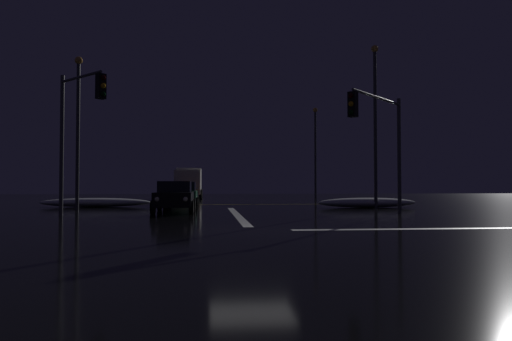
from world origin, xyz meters
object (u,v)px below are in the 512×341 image
sedan_black (175,196)px  box_truck (189,182)px  traffic_signal_ne (380,129)px  sedan_green (182,194)px  streetlamp_left_near (78,121)px  sedan_silver (182,193)px  traffic_signal_nw (77,117)px  sedan_orange (184,192)px  streetlamp_right_far (315,146)px  streetlamp_right_near (375,115)px

sedan_black → box_truck: bearing=90.7°
traffic_signal_ne → sedan_green: bearing=136.0°
sedan_black → streetlamp_left_near: streetlamp_left_near is taller
sedan_silver → sedan_green: bearing=-87.1°
traffic_signal_nw → streetlamp_left_near: streetlamp_left_near is taller
box_truck → sedan_orange: bearing=-90.7°
sedan_silver → streetlamp_left_near: (-5.44, -7.78, 4.22)m
sedan_orange → streetlamp_left_near: size_ratio=0.50×
sedan_green → streetlamp_right_far: 18.42m
traffic_signal_nw → traffic_signal_ne: size_ratio=1.14×
streetlamp_right_near → streetlamp_right_far: bearing=90.0°
box_truck → streetlamp_left_near: 21.82m
sedan_green → streetlamp_right_near: bearing=-11.4°
sedan_silver → sedan_orange: 5.66m
sedan_silver → box_truck: box_truck is taller
sedan_green → sedan_silver: bearing=92.9°
sedan_orange → sedan_silver: bearing=-88.4°
sedan_black → sedan_green: same height
sedan_green → sedan_silver: 5.44m
sedan_orange → streetlamp_right_far: (12.06, 2.56, 4.22)m
sedan_silver → streetlamp_right_near: size_ratio=0.44×
sedan_green → sedan_silver: same height
streetlamp_right_far → streetlamp_left_near: 23.59m
sedan_black → streetlamp_right_near: bearing=15.1°
sedan_black → streetlamp_right_near: (11.69, 3.15, 4.82)m
sedan_orange → traffic_signal_ne: traffic_signal_ne is taller
sedan_black → sedan_green: 5.50m
sedan_black → traffic_signal_nw: size_ratio=0.68×
traffic_signal_ne → streetlamp_right_near: bearing=71.7°
traffic_signal_nw → streetlamp_left_near: size_ratio=0.74×
box_truck → streetlamp_left_near: bearing=-104.4°
traffic_signal_ne → streetlamp_left_near: (-15.11, 6.72, 1.09)m
sedan_orange → sedan_black: bearing=-88.7°
sedan_silver → streetlamp_right_far: 15.06m
sedan_orange → streetlamp_right_near: 18.69m
sedan_green → streetlamp_right_far: size_ratio=0.50×
sedan_silver → traffic_signal_ne: size_ratio=0.77×
sedan_orange → streetlamp_left_near: 15.04m
sedan_orange → streetlamp_left_near: streetlamp_left_near is taller
sedan_green → sedan_orange: same height
streetlamp_right_far → traffic_signal_ne: bearing=-95.6°
traffic_signal_nw → streetlamp_right_far: streetlamp_right_far is taller
sedan_black → streetlamp_right_far: 22.83m
traffic_signal_nw → sedan_green: bearing=64.2°
sedan_green → traffic_signal_ne: traffic_signal_ne is taller
sedan_black → streetlamp_left_near: bearing=150.8°
traffic_signal_nw → traffic_signal_ne: 13.50m
traffic_signal_nw → streetlamp_right_near: size_ratio=0.65×
sedan_black → traffic_signal_nw: (-4.02, -2.98, 3.55)m
traffic_signal_nw → streetlamp_left_near: (-1.63, 6.13, 0.67)m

